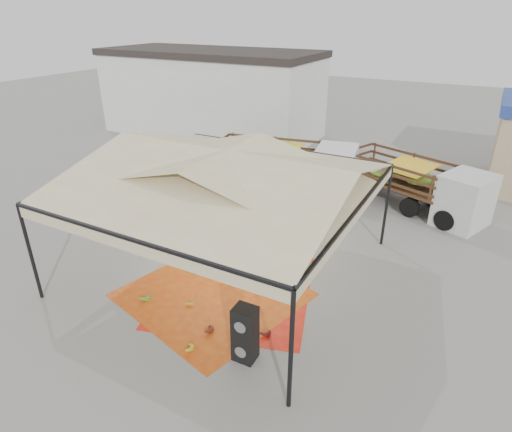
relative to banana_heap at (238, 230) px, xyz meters
The scene contains 17 objects.
ground 1.55m from the banana_heap, 72.33° to the right, with size 90.00×90.00×0.00m, color slate.
canopy_tent 2.99m from the banana_heap, 72.33° to the right, with size 8.10×8.10×4.00m.
building_white 16.01m from the banana_heap, 127.09° to the left, with size 14.30×6.30×5.40m.
tarp_left 3.01m from the banana_heap, 74.64° to the right, with size 4.62×4.40×0.01m, color #C45D12.
tarp_right 2.69m from the banana_heap, 60.87° to the right, with size 4.35×4.57×0.01m, color red.
banana_heap is the anchor object (origin of this frame).
hand_yellow_a 3.59m from the banana_heap, 82.73° to the right, with size 0.38×0.31×0.17m, color #AC7D22.
hand_yellow_b 5.28m from the banana_heap, 73.47° to the right, with size 0.47×0.39×0.21m, color gold.
hand_red_a 4.66m from the banana_heap, 50.81° to the right, with size 0.46×0.37×0.21m, color #591814.
hand_red_b 4.54m from the banana_heap, 70.08° to the right, with size 0.50×0.41×0.23m, color #5D1B15.
hand_green 4.08m from the banana_heap, 102.16° to the right, with size 0.48×0.39×0.22m, color #3B7518.
hanging_bunches 3.01m from the banana_heap, 61.10° to the right, with size 1.74×0.24×0.20m.
speaker_stack 5.42m from the banana_heap, 57.44° to the right, with size 0.55×0.48×1.48m.
banana_leaves 2.90m from the banana_heap, 160.08° to the left, with size 0.96×1.36×3.70m, color #3E7B20, non-canonical shape.
vendor 1.52m from the banana_heap, 111.65° to the left, with size 0.59×0.38×1.61m, color gray.
truck_left 6.03m from the banana_heap, 96.81° to the left, with size 6.66×3.29×2.19m.
truck_right 8.14m from the banana_heap, 52.55° to the left, with size 6.32×4.10×2.06m.
Camera 1 is at (6.50, -10.02, 7.64)m, focal length 30.00 mm.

